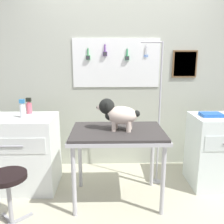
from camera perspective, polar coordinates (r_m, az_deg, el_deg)
The scene contains 11 objects.
ground at distance 2.60m, azimuth 3.93°, elevation -24.24°, with size 4.40×4.00×0.04m, color #B9B59B.
rear_wall_panel at distance 3.37m, azimuth 2.32°, elevation 6.33°, with size 4.00×0.11×2.30m.
grooming_table at distance 2.55m, azimuth 1.31°, elevation -6.03°, with size 0.99×0.68×0.80m.
grooming_arm at distance 2.93m, azimuth 10.90°, elevation -2.02°, with size 0.29×0.11×1.71m.
dog at distance 2.49m, azimuth 1.25°, elevation -0.36°, with size 0.45×0.27×0.33m.
counter_left at distance 3.09m, azimuth -20.40°, elevation -8.99°, with size 0.80×0.58×0.87m.
cabinet_right at distance 3.23m, azimuth 24.01°, elevation -8.38°, with size 0.68×0.54×0.87m.
stool at distance 2.46m, azimuth -23.41°, elevation -15.27°, with size 0.35×0.35×0.52m.
spray_bottle_tall at distance 2.91m, azimuth -20.37°, elevation 0.50°, with size 0.06×0.06×0.21m.
pump_bottle_white at distance 3.09m, azimuth -19.03°, elevation 1.15°, with size 0.07×0.07×0.19m.
supply_tray at distance 3.04m, azimuth 22.41°, elevation -0.56°, with size 0.24×0.18×0.04m.
Camera 1 is at (-0.21, -2.06, 1.56)m, focal length 38.67 mm.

